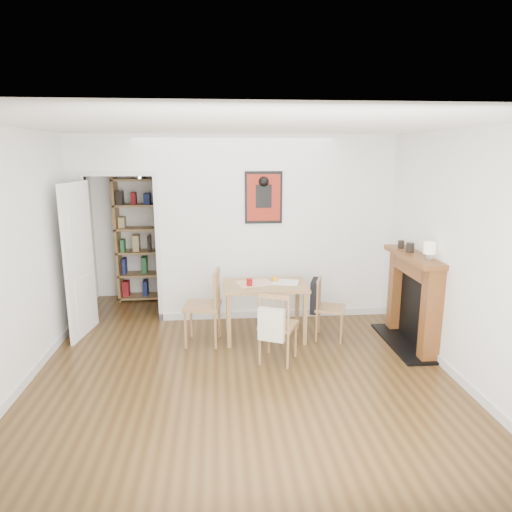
{
  "coord_description": "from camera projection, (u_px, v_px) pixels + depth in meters",
  "views": [
    {
      "loc": [
        -0.24,
        -4.94,
        2.34
      ],
      "look_at": [
        0.23,
        0.6,
        1.09
      ],
      "focal_mm": 32.0,
      "sensor_mm": 36.0,
      "label": 1
    }
  ],
  "objects": [
    {
      "name": "ground",
      "position": [
        241.0,
        358.0,
        5.34
      ],
      "size": [
        5.2,
        5.2,
        0.0
      ],
      "primitive_type": "plane",
      "color": "#53391B",
      "rests_on": "ground"
    },
    {
      "name": "room_shell",
      "position": [
        242.0,
        230.0,
        6.37
      ],
      "size": [
        5.2,
        5.2,
        5.2
      ],
      "color": "white",
      "rests_on": "ground"
    },
    {
      "name": "dining_table",
      "position": [
        265.0,
        291.0,
        5.82
      ],
      "size": [
        1.06,
        0.67,
        0.72
      ],
      "color": "#997947",
      "rests_on": "ground"
    },
    {
      "name": "chair_left",
      "position": [
        202.0,
        307.0,
        5.69
      ],
      "size": [
        0.54,
        0.54,
        0.95
      ],
      "color": "#906643",
      "rests_on": "ground"
    },
    {
      "name": "chair_right",
      "position": [
        329.0,
        308.0,
        5.84
      ],
      "size": [
        0.55,
        0.51,
        0.8
      ],
      "color": "#906643",
      "rests_on": "ground"
    },
    {
      "name": "chair_front",
      "position": [
        278.0,
        326.0,
        5.18
      ],
      "size": [
        0.56,
        0.59,
        0.85
      ],
      "color": "#906643",
      "rests_on": "ground"
    },
    {
      "name": "bookshelf",
      "position": [
        143.0,
        240.0,
        7.33
      ],
      "size": [
        0.84,
        0.33,
        1.99
      ],
      "color": "#997947",
      "rests_on": "ground"
    },
    {
      "name": "fireplace",
      "position": [
        414.0,
        297.0,
        5.62
      ],
      "size": [
        0.45,
        1.25,
        1.16
      ],
      "color": "brown",
      "rests_on": "ground"
    },
    {
      "name": "red_glass",
      "position": [
        249.0,
        282.0,
        5.71
      ],
      "size": [
        0.08,
        0.08,
        0.1
      ],
      "primitive_type": "cylinder",
      "color": "maroon",
      "rests_on": "dining_table"
    },
    {
      "name": "orange_fruit",
      "position": [
        275.0,
        279.0,
        5.89
      ],
      "size": [
        0.08,
        0.08,
        0.08
      ],
      "primitive_type": "sphere",
      "color": "orange",
      "rests_on": "dining_table"
    },
    {
      "name": "placemat",
      "position": [
        255.0,
        283.0,
        5.84
      ],
      "size": [
        0.51,
        0.43,
        0.0
      ],
      "primitive_type": "cube",
      "rotation": [
        0.0,
        0.0,
        0.23
      ],
      "color": "beige",
      "rests_on": "dining_table"
    },
    {
      "name": "notebook",
      "position": [
        286.0,
        282.0,
        5.86
      ],
      "size": [
        0.38,
        0.31,
        0.02
      ],
      "primitive_type": "cube",
      "rotation": [
        0.0,
        0.0,
        -0.26
      ],
      "color": "silver",
      "rests_on": "dining_table"
    },
    {
      "name": "mantel_lamp",
      "position": [
        430.0,
        249.0,
        5.14
      ],
      "size": [
        0.14,
        0.14,
        0.21
      ],
      "color": "silver",
      "rests_on": "fireplace"
    },
    {
      "name": "ceramic_jar_a",
      "position": [
        410.0,
        247.0,
        5.58
      ],
      "size": [
        0.1,
        0.1,
        0.12
      ],
      "primitive_type": "cylinder",
      "color": "black",
      "rests_on": "fireplace"
    },
    {
      "name": "ceramic_jar_b",
      "position": [
        401.0,
        244.0,
        5.82
      ],
      "size": [
        0.08,
        0.08,
        0.1
      ],
      "primitive_type": "cylinder",
      "color": "black",
      "rests_on": "fireplace"
    }
  ]
}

